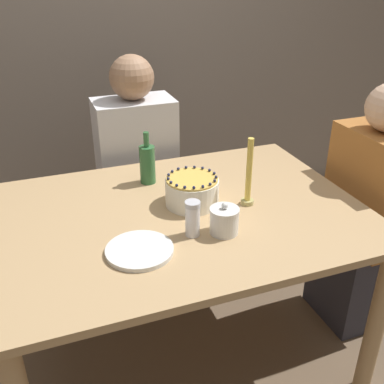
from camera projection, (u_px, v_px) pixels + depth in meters
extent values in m
plane|color=brown|center=(182.00, 352.00, 2.09)|extent=(12.00, 12.00, 0.00)
cube|color=slate|center=(102.00, 22.00, 2.66)|extent=(8.00, 0.05, 2.60)
cube|color=tan|center=(181.00, 215.00, 1.75)|extent=(1.42, 1.02, 0.03)
cylinder|color=tan|center=(376.00, 324.00, 1.75)|extent=(0.07, 0.07, 0.73)
cylinder|color=tan|center=(19.00, 263.00, 2.10)|extent=(0.07, 0.07, 0.73)
cylinder|color=tan|center=(265.00, 215.00, 2.50)|extent=(0.07, 0.07, 0.73)
cylinder|color=white|center=(192.00, 192.00, 1.77)|extent=(0.21, 0.21, 0.11)
cylinder|color=gold|center=(192.00, 179.00, 1.75)|extent=(0.20, 0.20, 0.01)
sphere|color=#23284C|center=(214.00, 173.00, 1.77)|extent=(0.01, 0.01, 0.01)
sphere|color=#23284C|center=(209.00, 170.00, 1.80)|extent=(0.01, 0.01, 0.01)
sphere|color=#23284C|center=(203.00, 168.00, 1.82)|extent=(0.01, 0.01, 0.01)
sphere|color=#23284C|center=(194.00, 167.00, 1.83)|extent=(0.01, 0.01, 0.01)
sphere|color=#23284C|center=(186.00, 167.00, 1.82)|extent=(0.01, 0.01, 0.01)
sphere|color=#23284C|center=(178.00, 169.00, 1.81)|extent=(0.01, 0.01, 0.01)
sphere|color=#23284C|center=(172.00, 171.00, 1.79)|extent=(0.01, 0.01, 0.01)
sphere|color=#23284C|center=(169.00, 175.00, 1.76)|extent=(0.01, 0.01, 0.01)
sphere|color=#23284C|center=(168.00, 179.00, 1.73)|extent=(0.01, 0.01, 0.01)
sphere|color=#23284C|center=(171.00, 182.00, 1.70)|extent=(0.01, 0.01, 0.01)
sphere|color=#23284C|center=(177.00, 185.00, 1.68)|extent=(0.01, 0.01, 0.01)
sphere|color=#23284C|center=(185.00, 187.00, 1.66)|extent=(0.01, 0.01, 0.01)
sphere|color=#23284C|center=(194.00, 188.00, 1.66)|extent=(0.01, 0.01, 0.01)
sphere|color=#23284C|center=(203.00, 186.00, 1.67)|extent=(0.01, 0.01, 0.01)
sphere|color=#23284C|center=(210.00, 184.00, 1.69)|extent=(0.01, 0.01, 0.01)
sphere|color=#23284C|center=(215.00, 181.00, 1.71)|extent=(0.01, 0.01, 0.01)
sphere|color=#23284C|center=(216.00, 177.00, 1.74)|extent=(0.01, 0.01, 0.01)
cylinder|color=silver|center=(224.00, 222.00, 1.59)|extent=(0.10, 0.10, 0.08)
cylinder|color=silver|center=(225.00, 210.00, 1.57)|extent=(0.11, 0.11, 0.01)
sphere|color=silver|center=(225.00, 206.00, 1.56)|extent=(0.02, 0.02, 0.02)
cylinder|color=white|center=(193.00, 221.00, 1.57)|extent=(0.05, 0.05, 0.11)
cylinder|color=silver|center=(193.00, 204.00, 1.54)|extent=(0.05, 0.05, 0.02)
cylinder|color=silver|center=(140.00, 251.00, 1.50)|extent=(0.23, 0.23, 0.01)
cylinder|color=silver|center=(139.00, 249.00, 1.49)|extent=(0.23, 0.23, 0.01)
cylinder|color=tan|center=(247.00, 202.00, 1.79)|extent=(0.05, 0.05, 0.02)
cylinder|color=gold|center=(249.00, 170.00, 1.73)|extent=(0.02, 0.02, 0.26)
cylinder|color=#2D6638|center=(147.00, 165.00, 1.93)|extent=(0.07, 0.07, 0.17)
cylinder|color=#2D6638|center=(146.00, 139.00, 1.88)|extent=(0.02, 0.02, 0.06)
cube|color=#473D33|center=(142.00, 234.00, 2.58)|extent=(0.34, 0.34, 0.45)
cube|color=silver|center=(137.00, 152.00, 2.35)|extent=(0.40, 0.24, 0.56)
sphere|color=#9E7556|center=(132.00, 77.00, 2.17)|extent=(0.22, 0.22, 0.22)
cube|color=#2D2D38|center=(356.00, 275.00, 2.24)|extent=(0.34, 0.34, 0.45)
cube|color=#A5662D|center=(374.00, 188.00, 2.02)|extent=(0.24, 0.40, 0.53)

